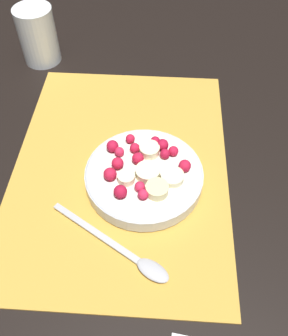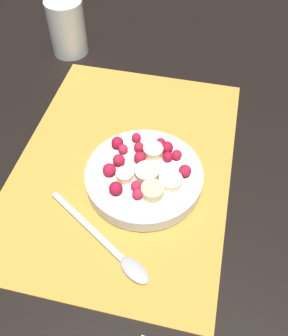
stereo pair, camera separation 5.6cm
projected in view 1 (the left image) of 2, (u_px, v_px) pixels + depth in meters
The scene contains 5 objects.
ground_plane at pixel (121, 167), 0.61m from camera, with size 3.00×3.00×0.00m, color black.
placemat at pixel (121, 166), 0.60m from camera, with size 0.47×0.34×0.01m.
fruit_bowl at pixel (144, 174), 0.57m from camera, with size 0.18×0.18×0.05m.
spoon at pixel (130, 256), 0.50m from camera, with size 0.12×0.18×0.01m.
drinking_glass at pixel (38, 35), 0.75m from camera, with size 0.08×0.08×0.11m.
Camera 1 is at (0.38, 0.06, 0.47)m, focal length 40.00 mm.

